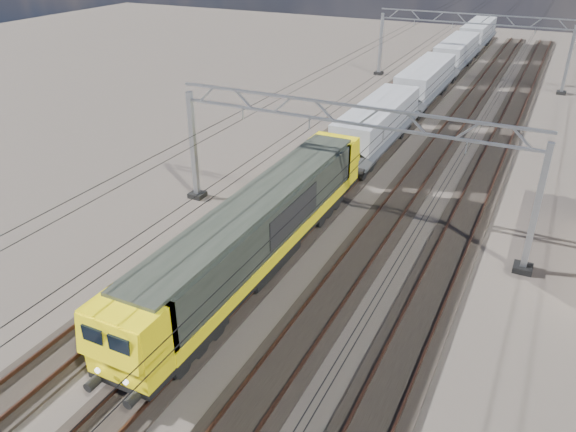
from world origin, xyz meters
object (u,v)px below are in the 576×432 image
at_px(catenary_gantry_mid, 344,164).
at_px(hopper_wagon_third, 456,53).
at_px(hopper_wagon_mid, 426,81).
at_px(hopper_wagon_lead, 377,124).
at_px(catenary_gantry_far, 469,46).
at_px(locomotive, 260,228).
at_px(hopper_wagon_fourth, 478,34).

height_order(catenary_gantry_mid, hopper_wagon_third, catenary_gantry_mid).
bearing_deg(hopper_wagon_mid, hopper_wagon_lead, -90.00).
bearing_deg(catenary_gantry_far, hopper_wagon_mid, -101.70).
distance_m(catenary_gantry_far, hopper_wagon_mid, 10.00).
distance_m(catenary_gantry_mid, hopper_wagon_mid, 26.47).
bearing_deg(catenary_gantry_mid, hopper_wagon_lead, 99.36).
bearing_deg(hopper_wagon_lead, hopper_wagon_third, 90.00).
xyz_separation_m(catenary_gantry_far, hopper_wagon_third, (-2.00, 4.54, -1.67)).
bearing_deg(locomotive, hopper_wagon_mid, 90.00).
xyz_separation_m(hopper_wagon_lead, hopper_wagon_fourth, (0.00, 42.60, 0.00)).
height_order(catenary_gantry_mid, hopper_wagon_lead, catenary_gantry_mid).
relative_size(hopper_wagon_lead, hopper_wagon_fourth, 1.00).
height_order(hopper_wagon_third, hopper_wagon_fourth, same).
xyz_separation_m(hopper_wagon_lead, hopper_wagon_third, (0.00, 28.40, 0.00)).
height_order(catenary_gantry_mid, hopper_wagon_fourth, catenary_gantry_mid).
bearing_deg(locomotive, hopper_wagon_third, 90.00).
height_order(catenary_gantry_far, hopper_wagon_lead, catenary_gantry_far).
distance_m(hopper_wagon_lead, hopper_wagon_fourth, 42.60).
bearing_deg(hopper_wagon_mid, locomotive, -90.00).
relative_size(catenary_gantry_mid, locomotive, 0.94).
bearing_deg(hopper_wagon_third, hopper_wagon_lead, -90.00).
bearing_deg(hopper_wagon_third, locomotive, -90.00).
distance_m(catenary_gantry_far, locomotive, 41.63).
relative_size(locomotive, hopper_wagon_lead, 1.62).
distance_m(hopper_wagon_mid, hopper_wagon_fourth, 28.40).
bearing_deg(locomotive, hopper_wagon_fourth, 90.00).
height_order(locomotive, hopper_wagon_fourth, locomotive).
bearing_deg(catenary_gantry_mid, catenary_gantry_far, 90.00).
height_order(catenary_gantry_mid, catenary_gantry_far, same).
relative_size(catenary_gantry_mid, hopper_wagon_lead, 1.53).
xyz_separation_m(catenary_gantry_mid, hopper_wagon_third, (-2.00, 40.54, -1.67)).
bearing_deg(hopper_wagon_third, hopper_wagon_fourth, 90.00).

